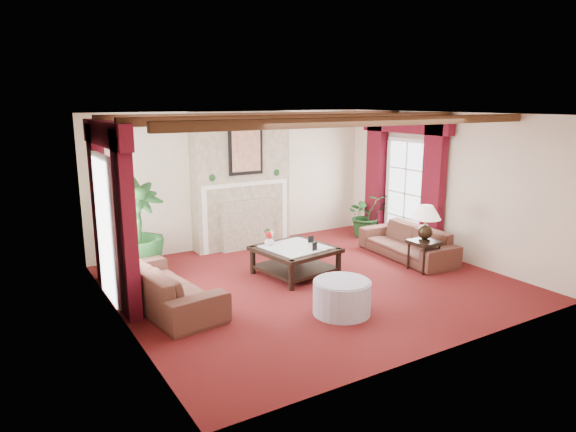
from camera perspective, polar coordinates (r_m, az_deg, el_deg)
floor at (r=8.45m, az=2.67°, el=-7.40°), size 6.00×6.00×0.00m
ceiling at (r=7.94m, az=2.87°, el=11.23°), size 6.00×6.00×0.00m
back_wall at (r=10.44m, az=-5.70°, el=4.11°), size 6.00×0.02×2.70m
left_wall at (r=6.91m, az=-18.36°, el=-0.95°), size 0.02×5.50×2.70m
right_wall at (r=10.05m, az=17.14°, el=3.26°), size 0.02×5.50×2.70m
ceiling_beams at (r=7.94m, az=2.87°, el=10.80°), size 6.00×3.00×0.12m
fireplace at (r=10.15m, az=-5.37°, el=11.52°), size 2.00×0.52×2.70m
french_door_left at (r=7.76m, az=-20.25°, el=6.21°), size 0.10×1.10×2.16m
french_door_right at (r=10.62m, az=13.26°, el=8.21°), size 0.10×1.10×2.16m
curtains_left at (r=7.75m, az=-19.68°, el=9.37°), size 0.20×2.40×2.55m
curtains_right at (r=10.52m, az=12.95°, el=10.48°), size 0.20×2.40×2.55m
sofa_left at (r=7.58m, az=-13.45°, el=-6.73°), size 2.34×1.18×0.85m
sofa_right at (r=9.89m, az=13.12°, el=-2.30°), size 2.11×0.88×0.79m
potted_palm at (r=8.92m, az=-16.39°, el=-3.70°), size 1.84×2.16×0.93m
small_plant at (r=11.27m, az=8.70°, el=-0.40°), size 1.46×1.50×0.75m
coffee_table at (r=8.73m, az=0.81°, el=-5.04°), size 1.35×1.35×0.48m
side_table at (r=9.26m, az=14.83°, el=-4.26°), size 0.57×0.57×0.54m
ottoman at (r=7.24m, az=6.00°, el=-8.98°), size 0.81×0.81×0.47m
table_lamp at (r=9.11m, az=15.04°, el=-0.71°), size 0.51×0.51×0.64m
flower_vase at (r=8.75m, az=-2.09°, el=-2.77°), size 0.26×0.26×0.17m
book at (r=8.49m, az=3.19°, el=-2.86°), size 0.22×0.13×0.29m
photo_frame_a at (r=8.45m, az=2.98°, el=-3.42°), size 0.11×0.05×0.15m
photo_frame_b at (r=8.90m, az=2.55°, el=-2.63°), size 0.10×0.05×0.13m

